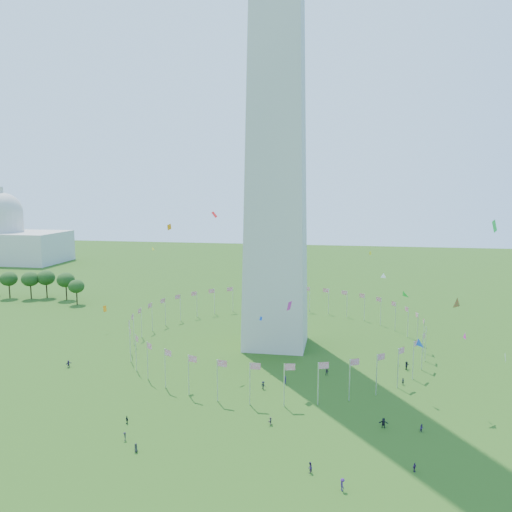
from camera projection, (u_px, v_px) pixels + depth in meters
The scene contains 7 objects.
ground at pixel (240, 428), 92.07m from camera, with size 600.00×600.00×0.00m, color #214610.
washington_monument at pixel (277, 30), 129.36m from camera, with size 16.80×16.80×169.00m, color beige, non-canonical shape.
flag_ring at pixel (276, 329), 140.26m from camera, with size 80.24×80.24×9.00m.
capitol_building at pixel (4, 223), 295.06m from camera, with size 70.00×35.00×46.00m, color beige, non-canonical shape.
crowd at pixel (304, 410), 97.67m from camera, with size 97.50×69.93×2.03m.
kites_aloft at pixel (332, 296), 107.33m from camera, with size 113.52×71.69×33.15m.
tree_line_west at pixel (22, 286), 197.86m from camera, with size 55.32×15.26×12.30m.
Camera 1 is at (17.74, -85.10, 44.04)m, focal length 35.00 mm.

